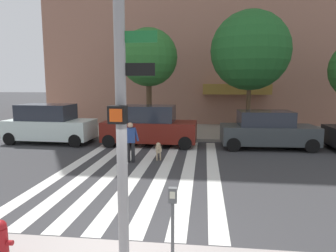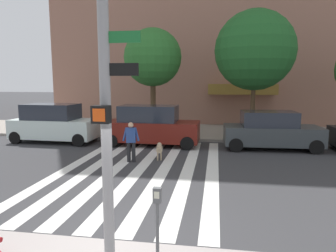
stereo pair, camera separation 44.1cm
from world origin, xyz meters
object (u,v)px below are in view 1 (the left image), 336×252
at_px(parked_car_behind_first, 149,126).
at_px(parked_car_near_curb, 49,124).
at_px(parked_car_third_in_line, 267,130).
at_px(street_tree_nearest, 149,58).
at_px(parking_meter_curbside, 173,215).
at_px(fire_hydrant, 1,242).
at_px(dog_on_leash, 159,149).
at_px(traffic_light_pole, 120,65).
at_px(pedestrian_dog_walker, 130,140).
at_px(street_tree_middle, 250,51).

bearing_deg(parked_car_behind_first, parked_car_near_curb, 179.99).
bearing_deg(parked_car_third_in_line, street_tree_nearest, 157.66).
distance_m(parking_meter_curbside, street_tree_nearest, 13.87).
relative_size(fire_hydrant, dog_on_leash, 0.78).
bearing_deg(street_tree_nearest, traffic_light_pole, -81.60).
xyz_separation_m(fire_hydrant, pedestrian_dog_walker, (0.50, 7.35, 0.41)).
bearing_deg(parked_car_near_curb, dog_on_leash, -23.67).
height_order(traffic_light_pole, fire_hydrant, traffic_light_pole).
bearing_deg(fire_hydrant, parked_car_third_in_line, 58.77).
distance_m(traffic_light_pole, fire_hydrant, 3.68).
xyz_separation_m(fire_hydrant, parking_meter_curbside, (2.95, 0.30, 0.51)).
relative_size(fire_hydrant, pedestrian_dog_walker, 0.47).
height_order(street_tree_middle, pedestrian_dog_walker, street_tree_middle).
bearing_deg(street_tree_nearest, fire_hydrant, -90.74).
xyz_separation_m(parked_car_near_curb, parked_car_third_in_line, (11.31, -0.00, -0.11)).
xyz_separation_m(traffic_light_pole, pedestrian_dog_walker, (-1.62, 7.16, -2.59)).
relative_size(parking_meter_curbside, street_tree_middle, 0.20).
relative_size(parking_meter_curbside, pedestrian_dog_walker, 0.83).
distance_m(traffic_light_pole, pedestrian_dog_walker, 7.78).
xyz_separation_m(street_tree_middle, pedestrian_dog_walker, (-5.39, -5.69, -4.01)).
xyz_separation_m(parked_car_third_in_line, street_tree_middle, (-0.65, 2.25, 4.04)).
bearing_deg(dog_on_leash, parked_car_behind_first, 108.59).
bearing_deg(parked_car_behind_first, parking_meter_curbside, -77.43).
xyz_separation_m(parked_car_third_in_line, street_tree_nearest, (-6.37, 2.62, 3.75)).
xyz_separation_m(parked_car_behind_first, pedestrian_dog_walker, (-0.11, -3.44, -0.08)).
distance_m(fire_hydrant, parking_meter_curbside, 3.01).
height_order(parked_car_behind_first, dog_on_leash, parked_car_behind_first).
xyz_separation_m(parked_car_third_in_line, dog_on_leash, (-4.99, -2.77, -0.45)).
relative_size(fire_hydrant, parked_car_near_curb, 0.17).
height_order(traffic_light_pole, street_tree_middle, street_tree_middle).
bearing_deg(dog_on_leash, street_tree_middle, 49.08).
bearing_deg(traffic_light_pole, street_tree_nearest, 98.40).
bearing_deg(parked_car_third_in_line, street_tree_middle, 106.06).
bearing_deg(street_tree_nearest, dog_on_leash, -75.68).
bearing_deg(fire_hydrant, parked_car_behind_first, 86.74).
bearing_deg(street_tree_nearest, parked_car_near_curb, -152.14).
bearing_deg(pedestrian_dog_walker, street_tree_middle, 46.52).
relative_size(parked_car_near_curb, dog_on_leash, 4.73).
distance_m(traffic_light_pole, parked_car_behind_first, 11.00).
relative_size(traffic_light_pole, street_tree_nearest, 0.94).
bearing_deg(pedestrian_dog_walker, parked_car_near_curb, 146.88).
xyz_separation_m(pedestrian_dog_walker, dog_on_leash, (1.04, 0.67, -0.48)).
height_order(parked_car_near_curb, parked_car_third_in_line, parked_car_near_curb).
relative_size(street_tree_nearest, dog_on_leash, 6.34).
bearing_deg(parked_car_near_curb, parked_car_behind_first, -0.01).
xyz_separation_m(street_tree_middle, dog_on_leash, (-4.35, -5.01, -4.50)).
bearing_deg(parked_car_behind_first, street_tree_nearest, 99.62).
distance_m(street_tree_middle, pedestrian_dog_walker, 8.80).
xyz_separation_m(parked_car_behind_first, dog_on_leash, (0.93, -2.77, -0.56)).
height_order(parking_meter_curbside, parked_car_near_curb, parked_car_near_curb).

